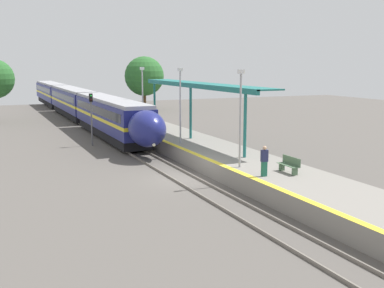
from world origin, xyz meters
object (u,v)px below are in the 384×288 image
Objects in this scene: lamppost_mid at (180,101)px; platform_bench at (290,164)px; train at (75,101)px; person_waiting at (264,161)px; lamppost_far at (143,94)px; lamppost_near at (240,112)px; railway_signal at (91,114)px.

platform_bench is at bearing -81.03° from lamppost_mid.
lamppost_mid is at bearing -85.20° from train.
train is 40.80m from person_waiting.
person_waiting is 20.53m from lamppost_far.
lamppost_near is at bearing -90.00° from lamppost_mid.
lamppost_mid is at bearing 90.36° from person_waiting.
person_waiting is 11.69m from lamppost_mid.
train is at bearing 93.68° from lamppost_near.
lamppost_near reaches higher than person_waiting.
platform_bench is 0.36× the size of railway_signal.
lamppost_near is (2.46, -38.21, 2.06)m from train.
lamppost_near is 8.94m from lamppost_mid.
railway_signal reaches higher than train.
platform_bench is 1.76m from person_waiting.
train is at bearing 95.97° from platform_bench.
platform_bench is at bearing -84.03° from train.
lamppost_mid is at bearing -57.52° from railway_signal.
lamppost_near is (-1.79, 2.38, 2.72)m from platform_bench.
lamppost_far is (4.94, 1.18, 1.50)m from railway_signal.
lamppost_mid is at bearing -90.00° from lamppost_far.
person_waiting is 0.29× the size of lamppost_near.
lamppost_near is at bearing -86.32° from train.
lamppost_near reaches higher than railway_signal.
person_waiting is at bearing -89.64° from lamppost_mid.
lamppost_near is at bearing 91.63° from person_waiting.
lamppost_near is 1.00× the size of lamppost_mid.
lamppost_mid reaches higher than railway_signal.
person_waiting reaches higher than platform_bench.
train is at bearing 83.41° from railway_signal.
person_waiting is 19.88m from railway_signal.
platform_bench is 11.77m from lamppost_mid.
platform_bench is 20.27m from railway_signal.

